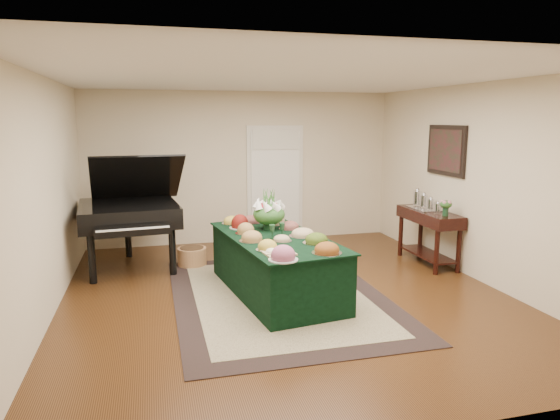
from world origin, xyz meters
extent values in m
plane|color=black|center=(0.00, 0.00, 0.00)|extent=(6.00, 6.00, 0.00)
cube|color=black|center=(-0.10, -0.04, 0.01)|extent=(2.60, 3.65, 0.01)
cube|color=#BCB28D|center=(-0.10, -0.04, 0.01)|extent=(2.08, 3.12, 0.01)
cube|color=silver|center=(0.60, 2.98, 1.05)|extent=(1.05, 0.04, 2.10)
cube|color=white|center=(0.60, 2.96, 1.00)|extent=(0.90, 0.06, 2.00)
cube|color=black|center=(-0.11, 0.08, 0.37)|extent=(1.33, 2.37, 0.74)
cube|color=black|center=(-0.11, 0.08, 0.74)|extent=(1.40, 2.44, 0.02)
cylinder|color=#B8C3B9|center=(-0.30, -0.98, 0.76)|extent=(0.32, 0.32, 0.01)
ellipsoid|color=#C06085|center=(-0.30, -0.98, 0.82)|extent=(0.26, 0.26, 0.11)
cylinder|color=silver|center=(0.22, -0.01, 0.76)|extent=(0.35, 0.35, 0.01)
ellipsoid|color=tan|center=(0.22, -0.01, 0.80)|extent=(0.29, 0.29, 0.07)
cylinder|color=silver|center=(-0.36, -0.55, 0.76)|extent=(0.27, 0.27, 0.01)
ellipsoid|color=gold|center=(-0.36, -0.55, 0.81)|extent=(0.22, 0.22, 0.08)
cylinder|color=silver|center=(-0.25, 0.98, 0.76)|extent=(0.32, 0.32, 0.01)
ellipsoid|color=brown|center=(-0.25, 0.98, 0.80)|extent=(0.26, 0.26, 0.07)
cylinder|color=silver|center=(0.17, 0.44, 0.76)|extent=(0.30, 0.30, 0.01)
ellipsoid|color=brown|center=(0.17, 0.44, 0.80)|extent=(0.24, 0.24, 0.08)
cylinder|color=silver|center=(-0.10, -0.19, 0.76)|extent=(0.24, 0.24, 0.01)
ellipsoid|color=tan|center=(-0.10, -0.19, 0.79)|extent=(0.20, 0.20, 0.05)
cylinder|color=silver|center=(0.24, -0.84, 0.76)|extent=(0.34, 0.34, 0.01)
ellipsoid|color=brown|center=(0.24, -0.84, 0.81)|extent=(0.28, 0.28, 0.09)
cylinder|color=#B8C3B9|center=(-0.47, 0.68, 0.76)|extent=(0.29, 0.29, 0.01)
ellipsoid|color=maroon|center=(-0.47, 0.68, 0.83)|extent=(0.23, 0.23, 0.13)
cylinder|color=silver|center=(-0.45, 0.32, 0.76)|extent=(0.27, 0.27, 0.01)
ellipsoid|color=#AF8146|center=(-0.45, 0.32, 0.82)|extent=(0.22, 0.22, 0.10)
cylinder|color=silver|center=(-0.45, -0.10, 0.76)|extent=(0.31, 0.31, 0.01)
ellipsoid|color=#AF8146|center=(-0.45, -0.10, 0.81)|extent=(0.25, 0.25, 0.09)
cylinder|color=silver|center=(-0.52, 0.99, 0.76)|extent=(0.29, 0.29, 0.01)
ellipsoid|color=gold|center=(-0.52, 0.99, 0.80)|extent=(0.24, 0.24, 0.08)
cylinder|color=silver|center=(0.06, 0.79, 0.76)|extent=(0.33, 0.33, 0.01)
ellipsoid|color=tan|center=(0.06, 0.79, 0.83)|extent=(0.27, 0.27, 0.12)
cylinder|color=silver|center=(0.10, 1.11, 0.76)|extent=(0.31, 0.31, 0.01)
ellipsoid|color=#AF8146|center=(0.10, 1.11, 0.81)|extent=(0.25, 0.25, 0.08)
cylinder|color=silver|center=(0.27, -0.39, 0.76)|extent=(0.33, 0.33, 0.01)
ellipsoid|color=#445D17|center=(0.27, -0.39, 0.81)|extent=(0.27, 0.27, 0.09)
cube|color=tan|center=(-0.28, -0.72, 0.76)|extent=(0.37, 0.37, 0.02)
ellipsoid|color=beige|center=(-0.35, -0.69, 0.81)|extent=(0.14, 0.14, 0.08)
ellipsoid|color=beige|center=(-0.21, -0.65, 0.81)|extent=(0.12, 0.12, 0.07)
cube|color=orange|center=(-0.22, -0.79, 0.80)|extent=(0.11, 0.10, 0.05)
cylinder|color=#14341D|center=(-0.10, 0.51, 0.84)|extent=(0.17, 0.17, 0.17)
ellipsoid|color=#2F6026|center=(-0.10, 0.51, 0.96)|extent=(0.43, 0.43, 0.28)
cylinder|color=black|center=(-2.43, 1.10, 0.34)|extent=(0.10, 0.10, 0.69)
cylinder|color=black|center=(-1.35, 1.21, 0.34)|extent=(0.10, 0.10, 0.69)
cylinder|color=black|center=(-2.01, 2.38, 0.34)|extent=(0.10, 0.10, 0.69)
cube|color=black|center=(-1.95, 1.74, 0.84)|extent=(1.51, 1.60, 0.30)
cube|color=black|center=(-1.87, 0.91, 0.74)|extent=(1.00, 0.31, 0.10)
cube|color=black|center=(-1.81, 1.91, 1.33)|extent=(1.42, 1.19, 0.76)
cylinder|color=#A76F43|center=(-1.05, 1.63, 0.14)|extent=(0.44, 0.44, 0.27)
cylinder|color=black|center=(2.31, 0.27, 0.33)|extent=(0.07, 0.07, 0.65)
cylinder|color=black|center=(2.68, 0.27, 0.33)|extent=(0.07, 0.07, 0.65)
cylinder|color=black|center=(2.31, 1.34, 0.33)|extent=(0.07, 0.07, 0.65)
cylinder|color=black|center=(2.68, 1.34, 0.33)|extent=(0.07, 0.07, 0.65)
cube|color=black|center=(2.50, 0.81, 0.74)|extent=(0.45, 1.27, 0.18)
cube|color=black|center=(2.50, 0.81, 0.15)|extent=(0.38, 1.11, 0.03)
cube|color=silver|center=(2.50, 0.97, 0.84)|extent=(0.34, 0.58, 0.02)
cylinder|color=#14341D|center=(2.50, 0.39, 0.90)|extent=(0.08, 0.08, 0.13)
ellipsoid|color=#CD8595|center=(2.50, 0.39, 1.01)|extent=(0.19, 0.19, 0.13)
cube|color=black|center=(2.72, 0.81, 1.75)|extent=(0.04, 0.95, 0.75)
cube|color=#4E1421|center=(2.69, 0.81, 1.75)|extent=(0.01, 0.82, 0.62)
camera|label=1|loc=(-1.60, -5.86, 2.21)|focal=32.00mm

